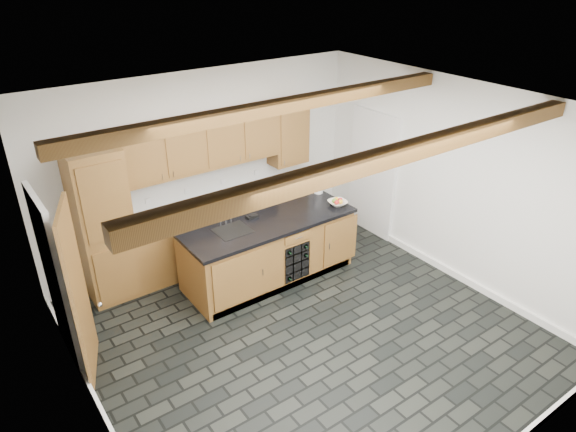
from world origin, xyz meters
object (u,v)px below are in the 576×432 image
fruit_bowl (338,203)px  island (269,249)px  kitchen_scale (252,216)px  paper_towel (319,185)px

fruit_bowl → island: bearing=169.4°
kitchen_scale → paper_towel: bearing=3.8°
island → fruit_bowl: fruit_bowl is taller
kitchen_scale → fruit_bowl: (1.22, -0.38, 0.01)m
kitchen_scale → fruit_bowl: 1.28m
kitchen_scale → paper_towel: 1.27m
island → fruit_bowl: size_ratio=9.33×
island → paper_towel: 1.30m
kitchen_scale → island: bearing=-51.4°
fruit_bowl → paper_towel: bearing=85.4°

